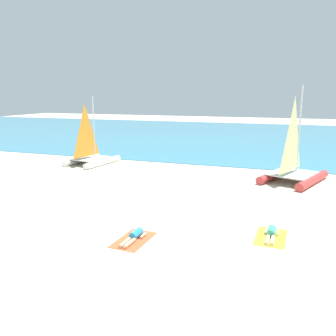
% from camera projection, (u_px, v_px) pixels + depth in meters
% --- Properties ---
extents(ground_plane, '(120.00, 120.00, 0.00)m').
position_uv_depth(ground_plane, '(189.00, 173.00, 23.68)').
color(ground_plane, beige).
extents(ocean_water, '(120.00, 40.00, 0.05)m').
position_uv_depth(ocean_water, '(238.00, 136.00, 44.60)').
color(ocean_water, teal).
rests_on(ocean_water, ground).
extents(sailboat_red, '(4.25, 5.18, 5.82)m').
position_uv_depth(sailboat_red, '(293.00, 168.00, 21.08)').
color(sailboat_red, '#CC3838').
rests_on(sailboat_red, ground).
extents(sailboat_white, '(3.07, 4.28, 5.17)m').
position_uv_depth(sailboat_white, '(91.00, 154.00, 26.47)').
color(sailboat_white, white).
rests_on(sailboat_white, ground).
extents(towel_left, '(1.19, 1.95, 0.01)m').
position_uv_depth(towel_left, '(134.00, 240.00, 12.77)').
color(towel_left, '#EA5933').
rests_on(towel_left, ground).
extents(sunbather_left, '(0.56, 1.57, 0.30)m').
position_uv_depth(sunbather_left, '(134.00, 236.00, 12.80)').
color(sunbather_left, '#268CCC').
rests_on(sunbather_left, towel_left).
extents(towel_right, '(1.16, 1.93, 0.01)m').
position_uv_depth(towel_right, '(271.00, 237.00, 13.01)').
color(towel_right, yellow).
rests_on(towel_right, ground).
extents(sunbather_right, '(0.55, 1.56, 0.30)m').
position_uv_depth(sunbather_right, '(271.00, 233.00, 13.04)').
color(sunbather_right, '#3FB28C').
rests_on(sunbather_right, towel_right).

